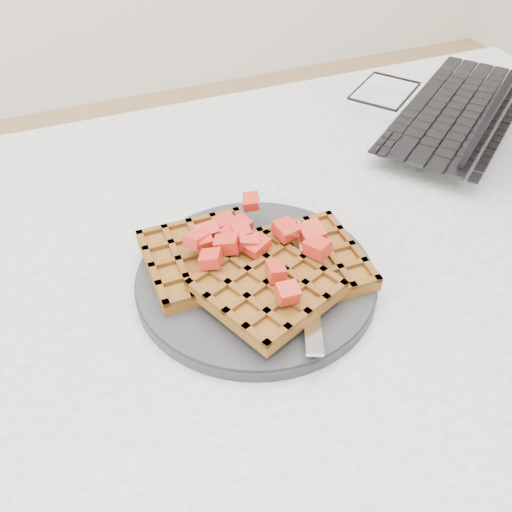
% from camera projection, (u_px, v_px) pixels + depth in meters
% --- Properties ---
extents(table, '(1.20, 0.80, 0.75)m').
position_uv_depth(table, '(295.00, 319.00, 0.72)').
color(table, silver).
rests_on(table, ground).
extents(plate, '(0.25, 0.25, 0.02)m').
position_uv_depth(plate, '(256.00, 278.00, 0.60)').
color(plate, '#252528').
rests_on(plate, table).
extents(waffles, '(0.22, 0.21, 0.03)m').
position_uv_depth(waffles, '(258.00, 267.00, 0.59)').
color(waffles, brown).
rests_on(waffles, plate).
extents(strawberry_pile, '(0.15, 0.15, 0.02)m').
position_uv_depth(strawberry_pile, '(256.00, 246.00, 0.57)').
color(strawberry_pile, '#9D0700').
rests_on(strawberry_pile, waffles).
extents(fork, '(0.09, 0.18, 0.02)m').
position_uv_depth(fork, '(309.00, 282.00, 0.58)').
color(fork, silver).
rests_on(fork, plate).
extents(laptop, '(0.44, 0.42, 0.25)m').
position_uv_depth(laptop, '(443.00, 97.00, 0.85)').
color(laptop, black).
rests_on(laptop, table).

